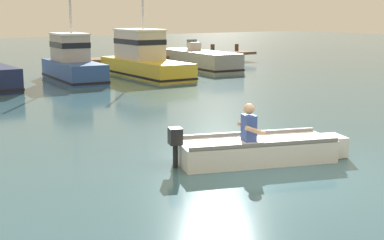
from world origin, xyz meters
TOP-DOWN VIEW (x-y plane):
  - ground_plane at (0.00, 0.00)m, footprint 120.00×120.00m
  - wooden_dock at (9.70, 19.35)m, footprint 12.65×1.64m
  - rowboat_with_person at (0.37, 0.78)m, footprint 3.64×2.07m
  - moored_boat_blue at (2.69, 15.58)m, footprint 2.08×4.83m
  - moored_boat_yellow at (6.22, 15.53)m, footprint 2.19×6.37m
  - moored_boat_grey at (10.33, 16.79)m, footprint 2.35×6.29m

SIDE VIEW (x-z plane):
  - ground_plane at x=0.00m, z-range 0.00..0.00m
  - rowboat_with_person at x=0.37m, z-range -0.34..0.85m
  - moored_boat_grey at x=10.33m, z-range -0.31..1.22m
  - wooden_dock at x=9.70m, z-range -0.07..1.10m
  - moored_boat_blue at x=2.69m, z-range -1.28..2.82m
  - moored_boat_yellow at x=6.22m, z-range -1.45..3.05m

